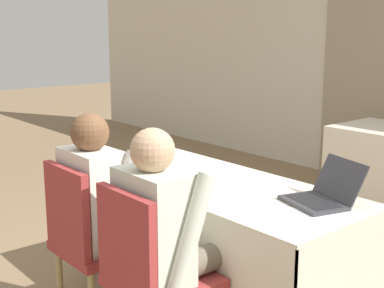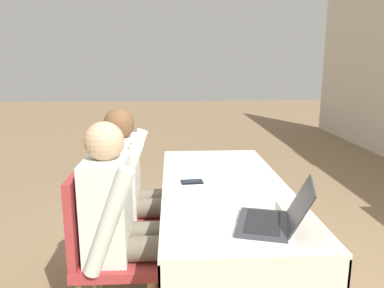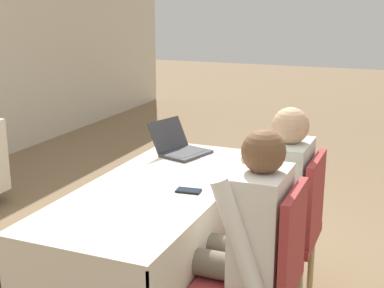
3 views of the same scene
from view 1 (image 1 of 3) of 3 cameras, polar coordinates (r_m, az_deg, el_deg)
name	(u,v)px [view 1 (image 1 of 3)]	position (r m, az deg, el deg)	size (l,w,h in m)	color
curtain_panel	(364,56)	(5.85, 17.87, 8.97)	(0.94, 0.04, 2.65)	gray
conference_table_near	(218,214)	(3.08, 2.80, -7.43)	(1.72, 0.74, 0.74)	beige
laptop	(321,196)	(2.72, 13.62, -5.38)	(0.38, 0.39, 0.21)	#333338
cell_phone	(187,186)	(2.92, -0.51, -4.55)	(0.09, 0.14, 0.01)	black
paper_beside_laptop	(264,188)	(2.93, 7.65, -4.71)	(0.31, 0.36, 0.00)	white
paper_centre_table	(322,211)	(2.64, 13.72, -6.91)	(0.26, 0.33, 0.00)	white
chair_near_left	(90,238)	(2.93, -10.86, -9.78)	(0.44, 0.44, 0.91)	tan
chair_near_right	(150,272)	(2.50, -4.53, -13.51)	(0.44, 0.44, 0.91)	tan
person_checkered_shirt	(106,205)	(2.92, -9.21, -6.43)	(0.50, 0.52, 1.17)	#665B4C
person_white_shirt	(167,234)	(2.50, -2.64, -9.56)	(0.50, 0.52, 1.17)	#665B4C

